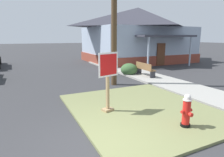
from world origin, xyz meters
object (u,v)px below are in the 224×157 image
(manhole_cover, at_px, (82,97))
(street_bench, at_px, (145,69))
(fire_hydrant, at_px, (187,111))
(stop_sign, at_px, (108,83))

(manhole_cover, relative_size, street_bench, 0.40)
(fire_hydrant, height_order, street_bench, fire_hydrant)
(fire_hydrant, distance_m, manhole_cover, 4.61)
(street_bench, bearing_deg, manhole_cover, -155.44)
(manhole_cover, bearing_deg, street_bench, 24.56)
(fire_hydrant, height_order, manhole_cover, fire_hydrant)
(fire_hydrant, xyz_separation_m, stop_sign, (-1.52, 2.05, 0.56))
(street_bench, bearing_deg, fire_hydrant, -115.80)
(fire_hydrant, bearing_deg, stop_sign, 126.57)
(stop_sign, height_order, manhole_cover, stop_sign)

